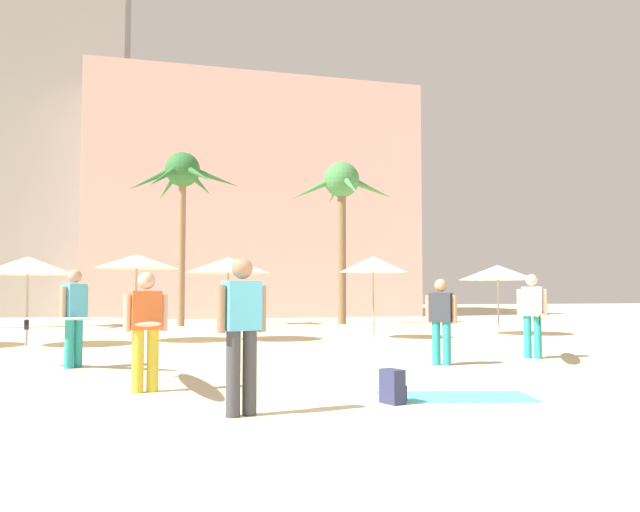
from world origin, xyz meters
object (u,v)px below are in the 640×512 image
person_mid_left (242,328)px  cafe_umbrella_5 (228,265)px  person_mid_center (536,313)px  cafe_umbrella_1 (498,273)px  cafe_umbrella_4 (28,266)px  person_far_right (74,315)px  person_near_right (441,318)px  cafe_umbrella_0 (137,262)px  cafe_umbrella_2 (373,264)px  backpack (393,387)px  person_far_left (146,326)px  beach_towel (455,397)px  palm_tree_left (342,192)px  palm_tree_far_left (183,182)px

person_mid_left → cafe_umbrella_5: bearing=156.4°
person_mid_center → person_mid_left: (-6.71, -4.44, 0.03)m
cafe_umbrella_1 → cafe_umbrella_4: 13.99m
person_far_right → person_near_right: person_far_right is taller
cafe_umbrella_0 → cafe_umbrella_2: bearing=-4.0°
backpack → cafe_umbrella_2: bearing=53.8°
backpack → person_near_right: size_ratio=0.26×
person_mid_center → person_far_right: bearing=122.7°
person_near_right → cafe_umbrella_4: bearing=91.3°
cafe_umbrella_4 → backpack: size_ratio=5.75×
person_far_left → person_near_right: size_ratio=1.85×
beach_towel → person_far_right: 7.02m
person_near_right → person_mid_left: 5.86m
palm_tree_left → cafe_umbrella_1: size_ratio=2.81×
cafe_umbrella_0 → cafe_umbrella_1: size_ratio=0.97×
person_far_left → backpack: bearing=47.2°
cafe_umbrella_0 → cafe_umbrella_4: 2.76m
cafe_umbrella_0 → cafe_umbrella_5: (2.52, -0.18, -0.08)m
backpack → palm_tree_left: bearing=57.2°
cafe_umbrella_0 → palm_tree_far_left: bearing=78.6°
person_far_left → person_far_right: bearing=-167.6°
palm_tree_far_left → cafe_umbrella_1: bearing=-39.6°
person_far_right → person_near_right: bearing=32.9°
palm_tree_left → person_mid_left: 21.01m
palm_tree_left → cafe_umbrella_4: size_ratio=2.92×
person_near_right → person_mid_left: size_ratio=0.92×
beach_towel → palm_tree_left: bearing=77.3°
person_far_left → person_mid_left: bearing=15.1°
cafe_umbrella_4 → backpack: cafe_umbrella_4 is taller
palm_tree_left → cafe_umbrella_5: palm_tree_left is taller
cafe_umbrella_4 → cafe_umbrella_5: 5.22m
backpack → beach_towel: bearing=-3.8°
person_mid_center → backpack: bearing=168.2°
person_far_left → cafe_umbrella_4: bearing=-171.2°
beach_towel → person_far_right: (-5.18, 4.64, 0.95)m
palm_tree_far_left → palm_tree_left: 6.79m
palm_tree_far_left → person_far_left: bearing=-94.4°
backpack → cafe_umbrella_4: bearing=102.2°
palm_tree_left → person_far_right: size_ratio=3.05×
cafe_umbrella_1 → person_mid_left: cafe_umbrella_1 is taller
palm_tree_left → backpack: palm_tree_left is taller
cafe_umbrella_0 → person_far_right: 6.36m
person_mid_center → person_far_left: (-7.74, -2.27, -0.03)m
person_mid_center → person_mid_left: 8.04m
person_mid_center → beach_towel: bearing=172.9°
cafe_umbrella_1 → person_mid_left: bearing=-131.2°
person_far_left → person_near_right: bearing=97.9°
person_near_right → palm_tree_left: bearing=29.9°
cafe_umbrella_0 → person_mid_left: cafe_umbrella_0 is taller
person_far_right → cafe_umbrella_0: bearing=124.5°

